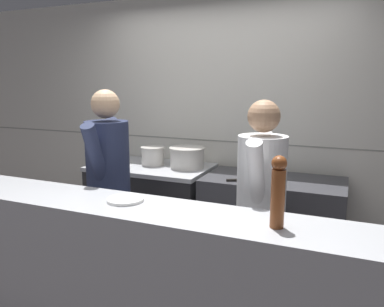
# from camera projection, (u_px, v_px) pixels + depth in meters

# --- Properties ---
(wall_back_tiled) EXTENTS (8.00, 0.06, 2.60)m
(wall_back_tiled) POSITION_uv_depth(u_px,v_px,m) (221.00, 126.00, 3.81)
(wall_back_tiled) COLOR silver
(wall_back_tiled) RESTS_ON ground_plane
(oven_range) EXTENTS (1.18, 0.71, 0.92)m
(oven_range) POSITION_uv_depth(u_px,v_px,m) (152.00, 209.00, 3.83)
(oven_range) COLOR #232326
(oven_range) RESTS_ON ground_plane
(prep_counter) EXTENTS (1.21, 0.65, 0.90)m
(prep_counter) POSITION_uv_depth(u_px,v_px,m) (272.00, 228.00, 3.36)
(prep_counter) COLOR #38383D
(prep_counter) RESTS_ON ground_plane
(pass_counter) EXTENTS (3.05, 0.45, 1.02)m
(pass_counter) POSITION_uv_depth(u_px,v_px,m) (131.00, 284.00, 2.32)
(pass_counter) COLOR #B7BABF
(pass_counter) RESTS_ON ground_plane
(stock_pot) EXTENTS (0.25, 0.25, 0.16)m
(stock_pot) POSITION_uv_depth(u_px,v_px,m) (113.00, 155.00, 3.84)
(stock_pot) COLOR #B7BABF
(stock_pot) RESTS_ON oven_range
(sauce_pot) EXTENTS (0.24, 0.24, 0.18)m
(sauce_pot) POSITION_uv_depth(u_px,v_px,m) (153.00, 155.00, 3.75)
(sauce_pot) COLOR beige
(sauce_pot) RESTS_ON oven_range
(braising_pot) EXTENTS (0.35, 0.35, 0.20)m
(braising_pot) POSITION_uv_depth(u_px,v_px,m) (187.00, 157.00, 3.63)
(braising_pot) COLOR beige
(braising_pot) RESTS_ON oven_range
(chefs_knife) EXTENTS (0.36, 0.21, 0.02)m
(chefs_knife) POSITION_uv_depth(u_px,v_px,m) (245.00, 180.00, 3.20)
(chefs_knife) COLOR #B7BABF
(chefs_knife) RESTS_ON prep_counter
(plated_dish_main) EXTENTS (0.23, 0.23, 0.02)m
(plated_dish_main) POSITION_uv_depth(u_px,v_px,m) (125.00, 200.00, 2.29)
(plated_dish_main) COLOR white
(plated_dish_main) RESTS_ON pass_counter
(pepper_mill) EXTENTS (0.08, 0.08, 0.37)m
(pepper_mill) POSITION_uv_depth(u_px,v_px,m) (278.00, 190.00, 1.84)
(pepper_mill) COLOR brown
(pepper_mill) RESTS_ON pass_counter
(chef_head_cook) EXTENTS (0.41, 0.74, 1.68)m
(chef_head_cook) POSITION_uv_depth(u_px,v_px,m) (109.00, 184.00, 3.00)
(chef_head_cook) COLOR black
(chef_head_cook) RESTS_ON ground_plane
(chef_sous) EXTENTS (0.35, 0.71, 1.62)m
(chef_sous) POSITION_uv_depth(u_px,v_px,m) (261.00, 206.00, 2.55)
(chef_sous) COLOR black
(chef_sous) RESTS_ON ground_plane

